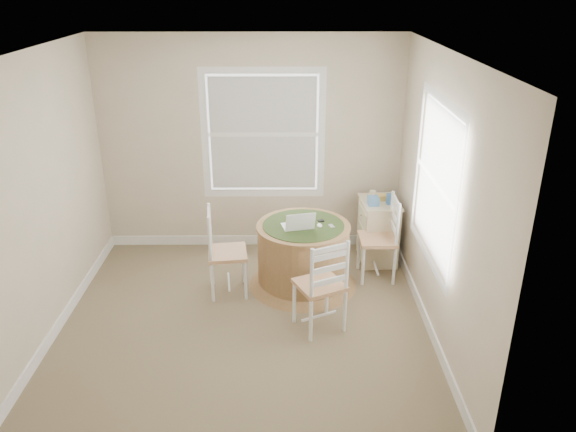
{
  "coord_description": "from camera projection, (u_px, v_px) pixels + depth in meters",
  "views": [
    {
      "loc": [
        0.4,
        -4.67,
        3.18
      ],
      "look_at": [
        0.43,
        0.45,
        0.97
      ],
      "focal_mm": 35.0,
      "sensor_mm": 36.0,
      "label": 1
    }
  ],
  "objects": [
    {
      "name": "chair_left",
      "position": [
        227.0,
        252.0,
        5.93
      ],
      "size": [
        0.45,
        0.47,
        0.95
      ],
      "primitive_type": null,
      "rotation": [
        0.0,
        0.0,
        1.69
      ],
      "color": "white",
      "rests_on": "ground"
    },
    {
      "name": "chair_near",
      "position": [
        320.0,
        284.0,
        5.32
      ],
      "size": [
        0.55,
        0.54,
        0.95
      ],
      "primitive_type": null,
      "rotation": [
        0.0,
        0.0,
        3.59
      ],
      "color": "white",
      "rests_on": "ground"
    },
    {
      "name": "mouse",
      "position": [
        320.0,
        225.0,
        5.96
      ],
      "size": [
        0.08,
        0.1,
        0.03
      ],
      "primitive_type": "ellipsoid",
      "rotation": [
        0.0,
        0.0,
        0.32
      ],
      "color": "white",
      "rests_on": "round_table"
    },
    {
      "name": "laptop",
      "position": [
        298.0,
        225.0,
        5.91
      ],
      "size": [
        0.37,
        0.34,
        0.22
      ],
      "rotation": [
        0.0,
        0.0,
        3.37
      ],
      "color": "white",
      "rests_on": "round_table"
    },
    {
      "name": "chair_right",
      "position": [
        377.0,
        239.0,
        6.24
      ],
      "size": [
        0.4,
        0.42,
        0.95
      ],
      "primitive_type": null,
      "rotation": [
        0.0,
        0.0,
        -1.57
      ],
      "color": "white",
      "rests_on": "ground"
    },
    {
      "name": "phone",
      "position": [
        331.0,
        226.0,
        5.95
      ],
      "size": [
        0.07,
        0.1,
        0.02
      ],
      "primitive_type": "cube",
      "rotation": [
        0.0,
        0.0,
        0.32
      ],
      "color": "#B7BABF",
      "rests_on": "round_table"
    },
    {
      "name": "cup_cream",
      "position": [
        373.0,
        194.0,
        6.59
      ],
      "size": [
        0.07,
        0.07,
        0.09
      ],
      "primitive_type": "cylinder",
      "color": "beige",
      "rests_on": "corner_chest"
    },
    {
      "name": "room",
      "position": [
        259.0,
        196.0,
        5.18
      ],
      "size": [
        3.64,
        3.64,
        2.64
      ],
      "color": "#7A664D",
      "rests_on": "ground"
    },
    {
      "name": "corner_chest",
      "position": [
        378.0,
        231.0,
        6.66
      ],
      "size": [
        0.46,
        0.6,
        0.76
      ],
      "rotation": [
        0.0,
        0.0,
        0.06
      ],
      "color": "beige",
      "rests_on": "ground"
    },
    {
      "name": "keys",
      "position": [
        321.0,
        221.0,
        6.07
      ],
      "size": [
        0.07,
        0.07,
        0.02
      ],
      "primitive_type": "cube",
      "rotation": [
        0.0,
        0.0,
        0.32
      ],
      "color": "black",
      "rests_on": "round_table"
    },
    {
      "name": "tissue_box",
      "position": [
        373.0,
        201.0,
        6.39
      ],
      "size": [
        0.13,
        0.13,
        0.1
      ],
      "primitive_type": "cube",
      "rotation": [
        0.0,
        0.0,
        0.06
      ],
      "color": "#5183B9",
      "rests_on": "corner_chest"
    },
    {
      "name": "round_table",
      "position": [
        303.0,
        252.0,
        6.11
      ],
      "size": [
        1.19,
        1.19,
        0.72
      ],
      "rotation": [
        0.0,
        0.0,
        0.32
      ],
      "color": "#996B44",
      "rests_on": "ground"
    },
    {
      "name": "box_blue",
      "position": [
        390.0,
        199.0,
        6.41
      ],
      "size": [
        0.08,
        0.08,
        0.12
      ],
      "primitive_type": "cube",
      "rotation": [
        0.0,
        0.0,
        0.06
      ],
      "color": "#376AA6",
      "rests_on": "corner_chest"
    },
    {
      "name": "box_yellow",
      "position": [
        382.0,
        197.0,
        6.54
      ],
      "size": [
        0.16,
        0.11,
        0.06
      ],
      "primitive_type": "cube",
      "rotation": [
        0.0,
        0.0,
        0.06
      ],
      "color": "gold",
      "rests_on": "corner_chest"
    }
  ]
}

